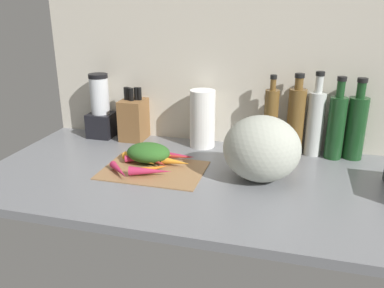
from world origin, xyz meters
The scene contains 25 objects.
ground_plane centered at (0.00, 0.00, -1.50)cm, with size 170.00×80.00×3.00cm, color slate.
wall_back centered at (0.00, 38.50, 30.00)cm, with size 170.00×3.00×60.00cm, color beige.
cutting_board centered at (-23.67, -0.93, 0.40)cm, with size 37.11×26.30×0.80cm, color #997047.
carrot_0 centered at (-25.56, 2.80, 2.52)cm, with size 3.43×3.43×15.16cm, color red.
carrot_1 centered at (-25.48, 9.31, 2.24)cm, with size 2.88×2.88×16.00cm, color orange.
carrot_2 centered at (-24.34, 5.60, 1.82)cm, with size 2.04×2.04×15.47cm, color red.
carrot_3 centered at (-30.37, 2.32, 2.36)cm, with size 3.12×3.12×15.68cm, color orange.
carrot_4 centered at (-29.18, 5.14, 2.13)cm, with size 2.66×2.66×15.62cm, color #B2264C.
carrot_5 centered at (-22.51, -7.00, 2.49)cm, with size 3.38×3.38×15.19cm, color #B2264C.
carrot_6 centered at (-19.14, 10.49, 2.27)cm, with size 2.95×2.95×17.06cm, color #B2264C.
carrot_7 centered at (-17.21, 3.80, 2.37)cm, with size 3.15×3.15×12.48cm, color orange.
carrot_8 centered at (-24.73, 5.91, 2.26)cm, with size 2.93×2.93×11.42cm, color #B2264C.
carrot_9 centered at (-33.68, -8.63, 2.13)cm, with size 2.66×2.66×13.35cm, color #B2264C.
carrot_10 centered at (-23.02, -4.03, 2.16)cm, with size 2.72×2.72×11.59cm, color orange.
carrot_11 centered at (-17.19, 10.28, 2.00)cm, with size 2.39×2.39×10.98cm, color red.
carrot_greens_pile centered at (-27.94, 5.34, 4.36)cm, with size 16.84×12.95×7.12cm, color #2D6023.
winter_squash centered at (14.96, 1.80, 11.43)cm, with size 26.49×24.28×22.85cm, color #B2B7A8.
knife_block centered at (-44.39, 31.11, 9.51)cm, with size 10.38×13.63×23.53cm.
blender_appliance centered at (-60.15, 30.20, 12.42)cm, with size 11.09×11.09×28.85cm.
paper_towel_roll centered at (-12.58, 29.50, 12.19)cm, with size 10.64×10.64×24.38cm, color white.
bottle_0 centered at (15.62, 30.34, 13.55)cm, with size 5.72×5.72×31.83cm.
bottle_1 centered at (25.42, 31.36, 14.12)cm, with size 6.97×6.97×32.65cm.
bottle_2 centered at (32.91, 31.41, 13.83)cm, with size 6.75×6.75×33.72cm.
bottle_3 centered at (40.74, 29.78, 13.35)cm, with size 6.76×6.76×32.44cm.
bottle_4 centered at (48.21, 31.63, 13.20)cm, with size 7.56×7.56×31.94cm.
Camera 1 is at (24.72, -126.26, 58.81)cm, focal length 36.97 mm.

